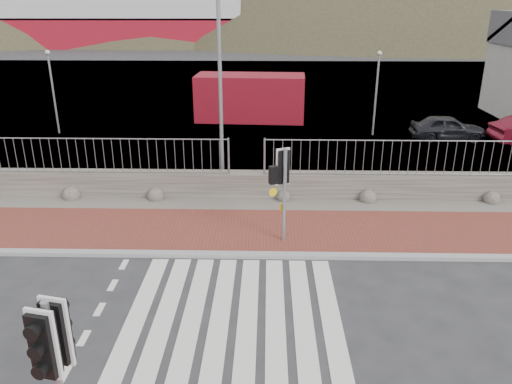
{
  "coord_description": "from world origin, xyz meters",
  "views": [
    {
      "loc": [
        0.7,
        -8.77,
        6.44
      ],
      "look_at": [
        0.42,
        3.0,
        1.86
      ],
      "focal_mm": 35.0,
      "sensor_mm": 36.0,
      "label": 1
    }
  ],
  "objects_px": {
    "streetlight": "(224,69)",
    "shipping_container": "(250,97)",
    "traffic_signal_far": "(284,176)",
    "car_a": "(448,128)",
    "traffic_signal_near": "(53,352)",
    "ferry": "(95,6)"
  },
  "relations": [
    {
      "from": "traffic_signal_far",
      "to": "shipping_container",
      "type": "relative_size",
      "value": 0.46
    },
    {
      "from": "streetlight",
      "to": "shipping_container",
      "type": "xyz_separation_m",
      "value": [
        0.49,
        11.15,
        -3.01
      ]
    },
    {
      "from": "traffic_signal_near",
      "to": "streetlight",
      "type": "distance_m",
      "value": 11.77
    },
    {
      "from": "traffic_signal_near",
      "to": "shipping_container",
      "type": "distance_m",
      "value": 22.71
    },
    {
      "from": "traffic_signal_far",
      "to": "car_a",
      "type": "height_order",
      "value": "traffic_signal_far"
    },
    {
      "from": "traffic_signal_near",
      "to": "traffic_signal_far",
      "type": "bearing_deg",
      "value": 77.85
    },
    {
      "from": "traffic_signal_far",
      "to": "car_a",
      "type": "bearing_deg",
      "value": -150.87
    },
    {
      "from": "traffic_signal_near",
      "to": "car_a",
      "type": "xyz_separation_m",
      "value": [
        11.57,
        18.51,
        -1.44
      ]
    },
    {
      "from": "traffic_signal_far",
      "to": "shipping_container",
      "type": "height_order",
      "value": "traffic_signal_far"
    },
    {
      "from": "traffic_signal_near",
      "to": "car_a",
      "type": "height_order",
      "value": "traffic_signal_near"
    },
    {
      "from": "streetlight",
      "to": "shipping_container",
      "type": "distance_m",
      "value": 11.56
    },
    {
      "from": "ferry",
      "to": "shipping_container",
      "type": "bearing_deg",
      "value": -63.42
    },
    {
      "from": "ferry",
      "to": "car_a",
      "type": "relative_size",
      "value": 14.32
    },
    {
      "from": "streetlight",
      "to": "car_a",
      "type": "relative_size",
      "value": 2.17
    },
    {
      "from": "traffic_signal_far",
      "to": "traffic_signal_near",
      "type": "bearing_deg",
      "value": 41.32
    },
    {
      "from": "shipping_container",
      "to": "ferry",
      "type": "bearing_deg",
      "value": 119.63
    },
    {
      "from": "streetlight",
      "to": "shipping_container",
      "type": "relative_size",
      "value": 1.26
    },
    {
      "from": "ferry",
      "to": "traffic_signal_near",
      "type": "height_order",
      "value": "ferry"
    },
    {
      "from": "car_a",
      "to": "shipping_container",
      "type": "bearing_deg",
      "value": 69.47
    },
    {
      "from": "ferry",
      "to": "traffic_signal_far",
      "type": "bearing_deg",
      "value": -68.06
    },
    {
      "from": "ferry",
      "to": "car_a",
      "type": "bearing_deg",
      "value": -57.16
    },
    {
      "from": "ferry",
      "to": "traffic_signal_near",
      "type": "bearing_deg",
      "value": -72.48
    }
  ]
}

